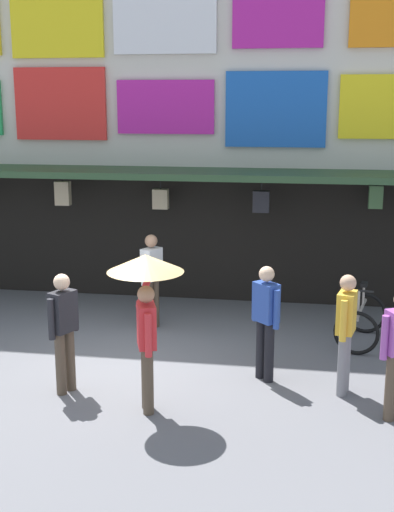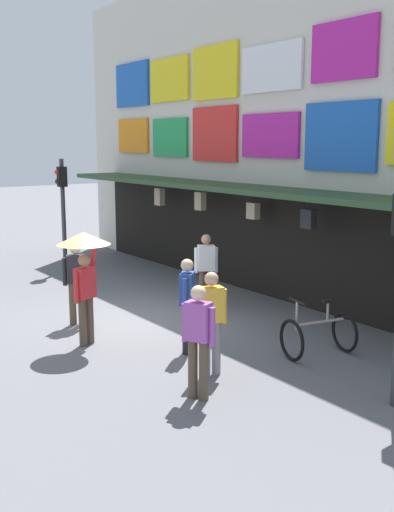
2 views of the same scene
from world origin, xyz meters
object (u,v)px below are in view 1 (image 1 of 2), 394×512
(pedestrian_in_red, at_px, (266,317))
(pedestrian_in_white, at_px, (152,276))
(pedestrian_in_purple, at_px, (346,328))
(pedestrian_in_yellow, at_px, (64,326))
(bicycle_parked, at_px, (361,321))
(pedestrian_with_umbrella, at_px, (146,289))

(pedestrian_in_red, height_order, pedestrian_in_white, same)
(pedestrian_in_purple, height_order, pedestrian_in_yellow, same)
(bicycle_parked, relative_size, pedestrian_with_umbrella, 0.62)
(pedestrian_in_purple, distance_m, pedestrian_in_white, 3.91)
(pedestrian_in_yellow, bearing_deg, pedestrian_in_purple, 8.49)
(bicycle_parked, distance_m, pedestrian_with_umbrella, 4.34)
(pedestrian_in_purple, distance_m, pedestrian_with_umbrella, 2.78)
(pedestrian_in_yellow, xyz_separation_m, pedestrian_with_umbrella, (1.24, -0.39, 0.69))
(pedestrian_in_purple, xyz_separation_m, pedestrian_in_yellow, (-3.76, -0.56, 0.00))
(pedestrian_in_white, bearing_deg, pedestrian_in_red, -43.01)
(pedestrian_in_yellow, relative_size, pedestrian_in_red, 1.00)
(pedestrian_in_yellow, xyz_separation_m, pedestrian_in_white, (0.57, 2.82, 0.00))
(pedestrian_in_red, distance_m, pedestrian_with_umbrella, 2.02)
(bicycle_parked, bearing_deg, pedestrian_in_yellow, -147.89)
(pedestrian_in_yellow, bearing_deg, pedestrian_in_red, 17.87)
(pedestrian_in_yellow, height_order, pedestrian_in_white, same)
(pedestrian_in_purple, relative_size, pedestrian_in_white, 1.00)
(bicycle_parked, relative_size, pedestrian_in_white, 0.76)
(bicycle_parked, height_order, pedestrian_in_red, pedestrian_in_red)
(pedestrian_with_umbrella, bearing_deg, bicycle_parked, 45.90)
(pedestrian_in_purple, relative_size, pedestrian_with_umbrella, 0.81)
(bicycle_parked, height_order, pedestrian_in_purple, pedestrian_in_purple)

